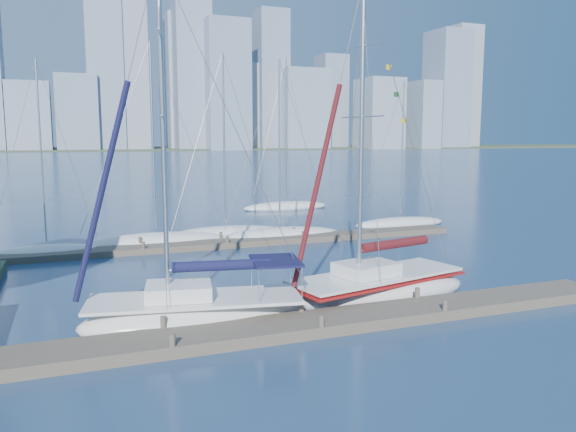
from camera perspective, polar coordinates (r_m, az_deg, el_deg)
name	(u,v)px	position (r m, az deg, el deg)	size (l,w,h in m)	color
ground	(311,330)	(20.22, 2.34, -11.46)	(700.00, 700.00, 0.00)	navy
near_dock	(311,324)	(20.16, 2.34, -10.93)	(26.00, 2.00, 0.40)	#4D4439
far_dock	(240,242)	(35.45, -4.94, -2.70)	(30.00, 1.80, 0.36)	#4D4439
far_shore	(86,150)	(337.65, -19.82, 6.37)	(800.00, 100.00, 1.50)	#38472D
sailboat_navy	(195,295)	(20.81, -9.43, -7.97)	(8.60, 4.14, 13.32)	silver
sailboat_maroon	(376,273)	(24.17, 8.97, -5.73)	(8.91, 4.58, 13.51)	silver
bg_boat_0	(47,252)	(35.06, -23.27, -3.36)	(6.21, 3.69, 11.32)	silver
bg_boat_1	(156,241)	(36.20, -13.24, -2.52)	(9.04, 2.72, 12.83)	silver
bg_boat_2	(226,234)	(38.16, -6.37, -1.83)	(8.65, 5.38, 12.56)	silver
bg_boat_3	(280,235)	(37.59, -0.86, -1.95)	(8.93, 4.57, 12.09)	silver
bg_boat_5	(400,223)	(43.91, 11.32, -0.70)	(7.80, 2.81, 11.22)	silver
bg_boat_7	(286,206)	(53.10, -0.22, 0.99)	(8.55, 5.25, 14.36)	silver
skyline	(120,82)	(310.71, -16.72, 12.90)	(503.49, 51.31, 118.42)	gray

